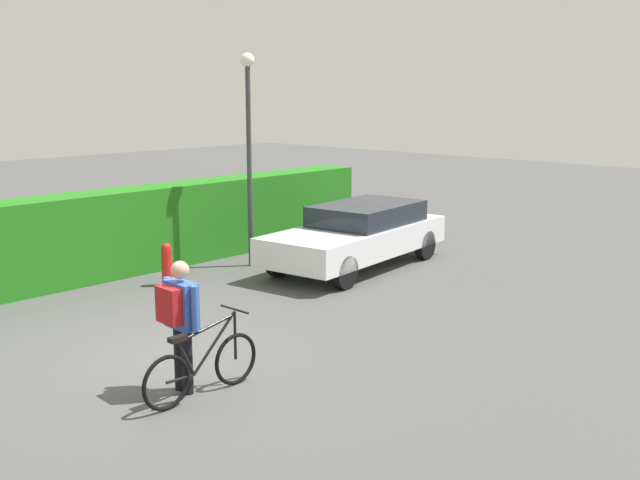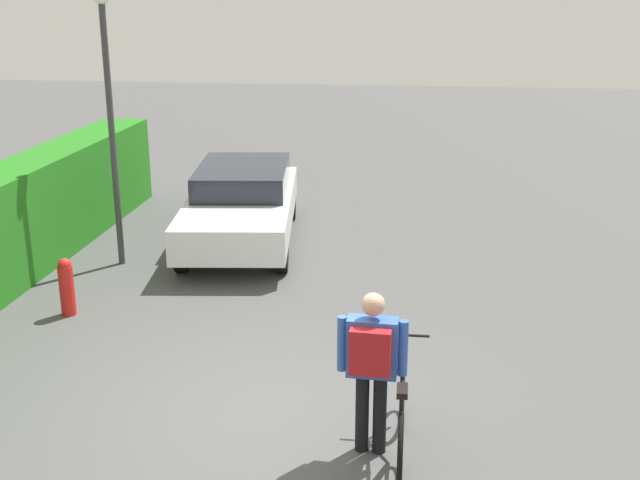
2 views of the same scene
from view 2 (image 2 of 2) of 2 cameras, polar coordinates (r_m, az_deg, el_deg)
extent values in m
plane|color=#494949|center=(8.59, -4.41, -12.20)|extent=(60.00, 60.00, 0.00)
cube|color=silver|center=(13.90, -5.67, 2.17)|extent=(4.66, 2.27, 0.55)
cube|color=#1E232D|center=(14.19, -5.55, 4.52)|extent=(2.53, 1.81, 0.42)
cylinder|color=black|center=(15.53, -7.95, 2.68)|extent=(0.65, 0.25, 0.63)
cylinder|color=black|center=(15.38, -2.12, 2.69)|extent=(0.65, 0.25, 0.63)
cylinder|color=black|center=(12.64, -9.91, -0.88)|extent=(0.65, 0.25, 0.63)
cylinder|color=black|center=(12.45, -2.75, -0.91)|extent=(0.65, 0.25, 0.63)
torus|color=black|center=(8.28, 5.92, -10.85)|extent=(0.66, 0.06, 0.66)
torus|color=black|center=(7.38, 5.78, -14.67)|extent=(0.66, 0.06, 0.66)
cylinder|color=black|center=(7.86, 5.95, -10.06)|extent=(0.67, 0.04, 0.65)
cylinder|color=black|center=(7.52, 5.87, -12.11)|extent=(0.25, 0.04, 0.48)
cylinder|color=black|center=(7.65, 5.98, -9.16)|extent=(0.82, 0.04, 0.17)
cylinder|color=black|center=(7.56, 5.81, -13.93)|extent=(0.40, 0.04, 0.05)
cylinder|color=black|center=(8.14, 5.99, -8.96)|extent=(0.04, 0.04, 0.61)
cube|color=black|center=(7.30, 5.93, -10.72)|extent=(0.22, 0.10, 0.06)
cylinder|color=black|center=(8.00, 6.06, -6.81)|extent=(0.03, 0.50, 0.03)
cylinder|color=black|center=(7.76, 3.04, -12.25)|extent=(0.13, 0.13, 0.81)
cylinder|color=black|center=(7.74, 4.30, -12.34)|extent=(0.13, 0.13, 0.81)
cube|color=#3359B2|center=(7.43, 3.77, -7.69)|extent=(0.22, 0.48, 0.57)
sphere|color=tan|center=(7.26, 3.84, -4.64)|extent=(0.22, 0.22, 0.22)
cylinder|color=#3359B2|center=(7.46, 1.58, -7.44)|extent=(0.09, 0.09, 0.54)
cylinder|color=#3359B2|center=(7.40, 5.99, -7.73)|extent=(0.09, 0.09, 0.54)
cube|color=#AC191E|center=(7.27, 3.63, -8.01)|extent=(0.18, 0.38, 0.43)
cylinder|color=#38383D|center=(12.81, -14.67, 6.98)|extent=(0.10, 0.10, 4.06)
cylinder|color=red|center=(11.34, -17.70, -3.47)|extent=(0.20, 0.20, 0.70)
sphere|color=red|center=(11.22, -17.87, -1.70)|extent=(0.18, 0.18, 0.18)
camera|label=1|loc=(6.89, 82.34, -3.34)|focal=41.95mm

